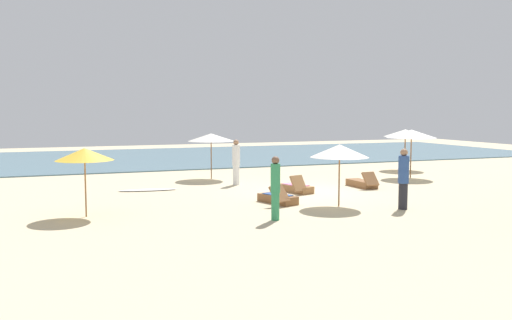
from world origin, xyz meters
name	(u,v)px	position (x,y,z in m)	size (l,w,h in m)	color
ground_plane	(307,192)	(0.00, 0.00, 0.00)	(60.00, 60.00, 0.00)	beige
ocean_water	(196,156)	(0.00, 17.00, 0.03)	(48.00, 16.00, 0.06)	slate
umbrella_0	(340,151)	(-0.45, -3.29, 1.85)	(1.94, 1.94, 2.07)	brown
umbrella_1	(85,154)	(-8.43, -2.15, 1.88)	(1.72, 1.72, 2.07)	olive
umbrella_2	(211,137)	(-2.38, 5.16, 1.93)	(2.13, 2.13, 2.10)	brown
umbrella_3	(411,134)	(6.49, 2.24, 2.07)	(2.29, 2.29, 2.26)	brown
umbrella_4	(405,133)	(8.33, 5.24, 1.95)	(2.25, 2.25, 2.14)	brown
lounger_0	(278,198)	(-2.12, -2.04, 0.18)	(1.09, 1.79, 0.68)	brown
lounger_1	(362,183)	(2.69, 0.32, 0.17)	(0.66, 1.71, 0.69)	brown
lounger_2	(296,188)	(-0.50, -0.01, 0.18)	(1.03, 1.74, 0.74)	olive
person_0	(275,187)	(-3.32, -4.66, 0.98)	(0.37, 0.37, 1.87)	#338C59
person_1	(236,162)	(-1.94, 2.90, 0.99)	(0.36, 0.36, 1.93)	white
person_2	(403,178)	(1.22, -4.50, 1.00)	(0.43, 0.43, 1.96)	#26262D
surfboard	(148,190)	(-5.78, 2.51, 0.04)	(2.33, 0.77, 0.07)	silver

